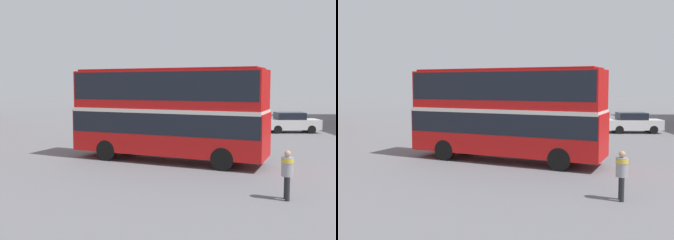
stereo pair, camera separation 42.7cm
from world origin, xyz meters
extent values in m
plane|color=slate|center=(0.00, 0.00, 0.00)|extent=(240.00, 240.00, 0.00)
cube|color=red|center=(-1.69, -0.28, 1.56)|extent=(10.34, 6.32, 2.18)
cube|color=red|center=(-1.69, -0.28, 3.68)|extent=(10.17, 6.19, 2.06)
cube|color=black|center=(-1.69, -0.28, 2.05)|extent=(10.26, 6.30, 1.08)
cube|color=black|center=(-1.69, -0.28, 3.93)|extent=(10.04, 6.15, 1.40)
cube|color=silver|center=(-1.69, -0.28, 2.68)|extent=(10.25, 6.30, 0.20)
cube|color=#A91111|center=(-1.69, -0.28, 4.76)|extent=(9.68, 5.84, 0.10)
cylinder|color=black|center=(1.75, -0.49, 0.55)|extent=(1.12, 0.70, 1.09)
cylinder|color=black|center=(0.85, -2.60, 0.55)|extent=(1.12, 0.70, 1.09)
cylinder|color=black|center=(-4.04, 1.96, 0.55)|extent=(1.12, 0.70, 1.09)
cylinder|color=black|center=(-4.94, -0.15, 0.55)|extent=(1.12, 0.70, 1.09)
cylinder|color=#232328|center=(2.46, -7.39, 0.42)|extent=(0.16, 0.16, 0.84)
cylinder|color=#232328|center=(2.49, -7.13, 0.42)|extent=(0.16, 0.16, 0.84)
cylinder|color=gray|center=(2.48, -7.26, 1.17)|extent=(0.45, 0.45, 0.66)
cylinder|color=gold|center=(2.48, -7.26, 1.38)|extent=(0.47, 0.47, 0.15)
sphere|color=tan|center=(2.48, -7.26, 1.62)|extent=(0.23, 0.23, 0.23)
cube|color=silver|center=(8.66, 12.28, 0.70)|extent=(4.49, 1.86, 0.82)
cube|color=black|center=(8.48, 12.28, 1.40)|extent=(2.34, 1.66, 0.58)
cylinder|color=black|center=(10.04, 13.11, 0.34)|extent=(0.68, 0.22, 0.68)
cylinder|color=black|center=(10.05, 11.46, 0.34)|extent=(0.68, 0.22, 0.68)
cylinder|color=black|center=(7.26, 13.10, 0.34)|extent=(0.68, 0.22, 0.68)
cylinder|color=black|center=(7.27, 11.44, 0.34)|extent=(0.68, 0.22, 0.68)
camera|label=1|loc=(-1.58, -20.63, 3.98)|focal=42.00mm
camera|label=2|loc=(-1.15, -20.62, 3.98)|focal=42.00mm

